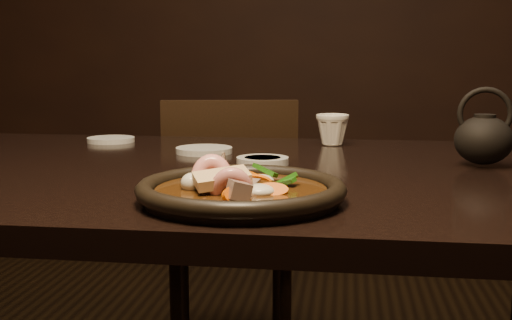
# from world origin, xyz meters

# --- Properties ---
(table) EXTENTS (1.60, 0.90, 0.75)m
(table) POSITION_xyz_m (0.00, 0.00, 0.67)
(table) COLOR black
(table) RESTS_ON floor
(chair) EXTENTS (0.46, 0.46, 0.84)m
(chair) POSITION_xyz_m (-0.04, 0.70, 0.45)
(chair) COLOR black
(chair) RESTS_ON floor
(plate) EXTENTS (0.29, 0.29, 0.03)m
(plate) POSITION_xyz_m (0.15, -0.28, 0.76)
(plate) COLOR black
(plate) RESTS_ON table
(stirfry) EXTENTS (0.16, 0.18, 0.07)m
(stirfry) POSITION_xyz_m (0.15, -0.29, 0.77)
(stirfry) COLOR #341C09
(stirfry) RESTS_ON plate
(soy_dish) EXTENTS (0.10, 0.10, 0.01)m
(soy_dish) POSITION_xyz_m (0.14, 0.04, 0.76)
(soy_dish) COLOR silver
(soy_dish) RESTS_ON table
(saucer_left) EXTENTS (0.11, 0.11, 0.01)m
(saucer_left) POSITION_xyz_m (-0.26, 0.32, 0.76)
(saucer_left) COLOR silver
(saucer_left) RESTS_ON table
(saucer_right) EXTENTS (0.12, 0.12, 0.01)m
(saucer_right) POSITION_xyz_m (-0.00, 0.17, 0.76)
(saucer_right) COLOR silver
(saucer_right) RESTS_ON table
(tea_cup) EXTENTS (0.09, 0.09, 0.08)m
(tea_cup) POSITION_xyz_m (0.26, 0.33, 0.79)
(tea_cup) COLOR white
(tea_cup) RESTS_ON table
(chopsticks) EXTENTS (0.05, 0.25, 0.01)m
(chopsticks) POSITION_xyz_m (0.06, 0.03, 0.75)
(chopsticks) COLOR tan
(chopsticks) RESTS_ON table
(teapot) EXTENTS (0.13, 0.11, 0.14)m
(teapot) POSITION_xyz_m (0.55, 0.08, 0.80)
(teapot) COLOR black
(teapot) RESTS_ON table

